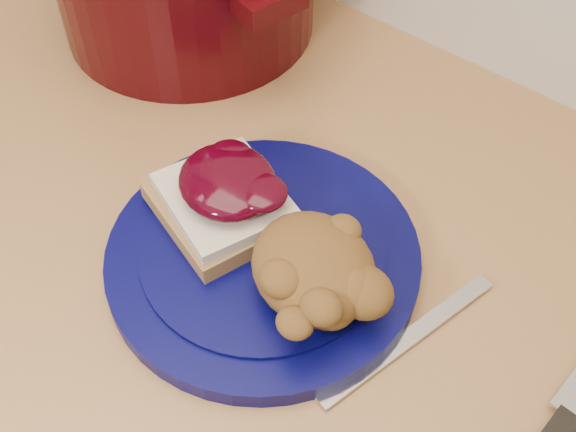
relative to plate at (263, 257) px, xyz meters
The scene contains 5 objects.
base_cabinet 0.48m from the plate, 133.87° to the left, with size 4.00×0.60×0.86m, color beige.
plate is the anchor object (origin of this frame).
sandwich 0.06m from the plate, behind, with size 0.13×0.12×0.05m.
stuffing_mound 0.07m from the plate, ahead, with size 0.10×0.09×0.05m, color brown.
butter_knife 0.13m from the plate, ahead, with size 0.17×0.01×0.00m, color silver.
Camera 1 is at (0.28, 1.20, 1.38)m, focal length 45.00 mm.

